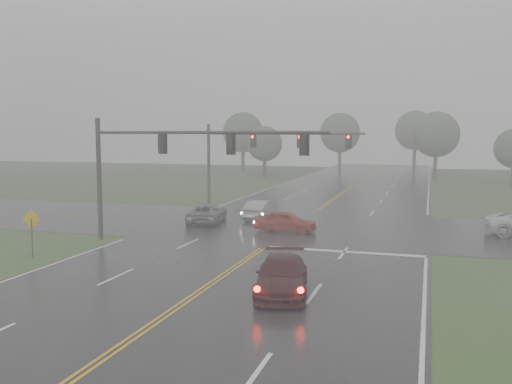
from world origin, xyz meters
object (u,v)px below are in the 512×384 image
(car_grey, at_px, (207,223))
(sedan_silver, at_px, (261,219))
(signal_gantry_near, at_px, (165,155))
(signal_gantry_far, at_px, (255,148))
(sedan_maroon, at_px, (282,294))
(sedan_red, at_px, (286,232))

(car_grey, bearing_deg, sedan_silver, -151.45)
(sedan_silver, distance_m, car_grey, 4.15)
(signal_gantry_near, height_order, signal_gantry_far, signal_gantry_near)
(sedan_silver, xyz_separation_m, car_grey, (-3.22, -2.62, 0.00))
(sedan_maroon, distance_m, sedan_silver, 19.63)
(signal_gantry_near, bearing_deg, sedan_silver, 75.43)
(sedan_red, height_order, signal_gantry_near, signal_gantry_near)
(sedan_red, height_order, car_grey, sedan_red)
(sedan_maroon, relative_size, sedan_silver, 1.15)
(car_grey, relative_size, signal_gantry_near, 0.35)
(signal_gantry_far, bearing_deg, signal_gantry_near, -90.04)
(sedan_red, height_order, signal_gantry_far, signal_gantry_far)
(signal_gantry_near, bearing_deg, car_grey, 93.95)
(sedan_maroon, height_order, sedan_red, sedan_maroon)
(sedan_maroon, xyz_separation_m, signal_gantry_near, (-9.09, 8.22, 5.17))
(car_grey, distance_m, signal_gantry_far, 11.26)
(sedan_silver, xyz_separation_m, signal_gantry_near, (-2.69, -10.34, 5.17))
(signal_gantry_near, distance_m, signal_gantry_far, 17.75)
(signal_gantry_near, bearing_deg, sedan_maroon, -42.12)
(car_grey, height_order, signal_gantry_near, signal_gantry_near)
(sedan_maroon, xyz_separation_m, sedan_silver, (-6.40, 18.56, 0.00))
(sedan_silver, bearing_deg, signal_gantry_near, 76.47)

